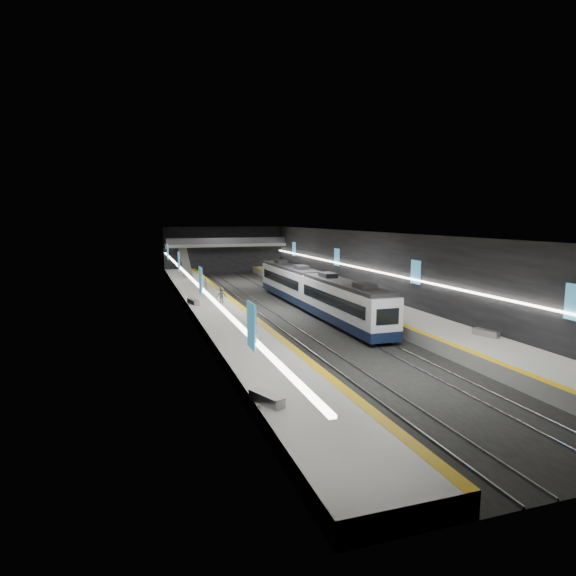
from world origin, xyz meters
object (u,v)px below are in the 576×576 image
object	(u,v)px
train	(313,290)
passenger_left_b	(221,295)
escalator	(185,263)
bench_right_near	(486,333)
passenger_right_b	(396,302)
passenger_right_a	(349,290)
bench_right_far	(318,277)
bench_left_far	(193,302)
bench_left_near	(267,399)
passenger_left_a	(206,284)

from	to	relation	value
train	passenger_left_b	bearing A→B (deg)	168.15
train	escalator	xyz separation A→B (m)	(-10.00, 26.96, 0.70)
bench_right_near	passenger_right_b	size ratio (longest dim) A/B	1.25
passenger_right_a	passenger_left_b	xyz separation A→B (m)	(-13.72, 0.74, -0.05)
bench_right_near	bench_right_far	bearing A→B (deg)	70.78
passenger_right_a	bench_left_far	bearing A→B (deg)	95.26
bench_left_far	passenger_right_b	distance (m)	19.62
bench_right_near	escalator	bearing A→B (deg)	91.88
bench_left_near	bench_right_far	world-z (taller)	bench_right_far
passenger_right_a	bench_right_near	bearing A→B (deg)	-165.73
bench_left_near	bench_right_near	bearing A→B (deg)	-2.20
train	passenger_left_b	distance (m)	9.37
bench_right_far	passenger_right_b	distance (m)	23.57
passenger_right_a	passenger_left_a	bearing A→B (deg)	64.73
bench_left_far	passenger_left_b	bearing A→B (deg)	-15.23
escalator	passenger_left_a	xyz separation A→B (m)	(0.54, -16.48, -1.10)
bench_left_near	passenger_right_b	bearing A→B (deg)	22.05
bench_right_far	passenger_left_a	bearing A→B (deg)	-146.84
passenger_right_b	escalator	bearing A→B (deg)	89.29
train	passenger_left_a	bearing A→B (deg)	132.08
bench_left_far	bench_right_near	xyz separation A→B (m)	(18.51, -19.75, -0.01)
bench_right_near	passenger_right_b	xyz separation A→B (m)	(-1.19, 10.56, 0.54)
train	bench_left_near	distance (m)	27.80
escalator	passenger_left_a	world-z (taller)	escalator
passenger_right_b	passenger_left_b	distance (m)	17.11
passenger_left_b	passenger_right_b	bearing A→B (deg)	149.06
bench_right_near	passenger_right_b	world-z (taller)	passenger_right_b
bench_right_near	train	bearing A→B (deg)	91.85
train	passenger_right_b	xyz separation A→B (m)	(5.35, -7.14, -0.42)
train	passenger_right_a	world-z (taller)	train
passenger_right_b	bench_left_near	bearing A→B (deg)	-159.03
bench_left_near	passenger_left_b	size ratio (longest dim) A/B	1.30
passenger_left_a	passenger_left_b	xyz separation A→B (m)	(0.29, -8.55, -0.02)
passenger_right_a	passenger_right_b	bearing A→B (deg)	-166.26
train	bench_left_far	distance (m)	12.18
passenger_right_b	passenger_left_a	size ratio (longest dim) A/B	0.97
escalator	passenger_left_b	xyz separation A→B (m)	(0.83, -25.04, -1.12)
escalator	bench_left_far	size ratio (longest dim) A/B	3.89
train	bench_right_near	xyz separation A→B (m)	(6.54, -17.69, -0.96)
train	bench_right_far	xyz separation A→B (m)	(7.00, 16.37, -0.95)
passenger_left_a	passenger_left_b	size ratio (longest dim) A/B	1.03
bench_right_near	passenger_left_a	distance (m)	32.40
bench_right_near	passenger_right_a	distance (m)	18.99
bench_left_far	passenger_left_b	world-z (taller)	passenger_left_b
train	bench_left_far	bearing A→B (deg)	170.27
bench_right_near	passenger_right_a	world-z (taller)	passenger_right_a
passenger_right_a	passenger_left_a	world-z (taller)	passenger_right_a
escalator	bench_left_near	bearing A→B (deg)	-92.20
passenger_left_b	train	bearing A→B (deg)	169.17
bench_left_near	bench_right_far	xyz separation A→B (m)	(19.00, 41.44, 0.00)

